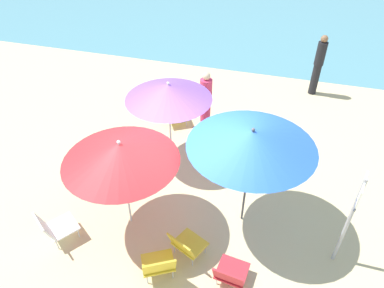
# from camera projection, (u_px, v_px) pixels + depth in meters

# --- Properties ---
(ground_plane) EXTENTS (40.00, 40.00, 0.00)m
(ground_plane) POSITION_uv_depth(u_px,v_px,m) (184.00, 204.00, 7.09)
(ground_plane) COLOR beige
(sea_water) EXTENTS (40.00, 16.00, 0.01)m
(sea_water) POSITION_uv_depth(u_px,v_px,m) (266.00, 1.00, 17.71)
(sea_water) COLOR #5693A3
(sea_water) RESTS_ON ground_plane
(umbrella_blue) EXTENTS (2.13, 2.13, 2.15)m
(umbrella_blue) POSITION_uv_depth(u_px,v_px,m) (252.00, 139.00, 5.61)
(umbrella_blue) COLOR #4C4C51
(umbrella_blue) RESTS_ON ground_plane
(umbrella_purple) EXTENTS (1.84, 1.84, 1.92)m
(umbrella_purple) POSITION_uv_depth(u_px,v_px,m) (168.00, 92.00, 7.29)
(umbrella_purple) COLOR silver
(umbrella_purple) RESTS_ON ground_plane
(umbrella_red) EXTENTS (1.96, 1.96, 1.95)m
(umbrella_red) POSITION_uv_depth(u_px,v_px,m) (120.00, 152.00, 5.71)
(umbrella_red) COLOR silver
(umbrella_red) RESTS_ON ground_plane
(beach_chair_a) EXTENTS (0.75, 0.75, 0.60)m
(beach_chair_a) POSITION_uv_depth(u_px,v_px,m) (176.00, 111.00, 9.20)
(beach_chair_a) COLOR gold
(beach_chair_a) RESTS_ON ground_plane
(beach_chair_b) EXTENTS (0.66, 0.68, 0.66)m
(beach_chair_b) POSITION_uv_depth(u_px,v_px,m) (232.00, 142.00, 8.15)
(beach_chair_b) COLOR red
(beach_chair_b) RESTS_ON ground_plane
(beach_chair_c) EXTENTS (0.68, 0.68, 0.62)m
(beach_chair_c) POSITION_uv_depth(u_px,v_px,m) (186.00, 245.00, 5.94)
(beach_chair_c) COLOR gold
(beach_chair_c) RESTS_ON ground_plane
(beach_chair_d) EXTENTS (0.74, 0.77, 0.67)m
(beach_chair_d) POSITION_uv_depth(u_px,v_px,m) (54.00, 227.00, 6.22)
(beach_chair_d) COLOR white
(beach_chair_d) RESTS_ON ground_plane
(beach_chair_e) EXTENTS (0.71, 0.71, 0.68)m
(beach_chair_e) POSITION_uv_depth(u_px,v_px,m) (159.00, 265.00, 5.62)
(beach_chair_e) COLOR gold
(beach_chair_e) RESTS_ON ground_plane
(beach_chair_f) EXTENTS (0.55, 0.63, 0.60)m
(beach_chair_f) POSITION_uv_depth(u_px,v_px,m) (230.00, 274.00, 5.57)
(beach_chair_f) COLOR red
(beach_chair_f) RESTS_ON ground_plane
(person_a) EXTENTS (0.27, 0.27, 1.77)m
(person_a) POSITION_uv_depth(u_px,v_px,m) (318.00, 65.00, 10.01)
(person_a) COLOR black
(person_a) RESTS_ON ground_plane
(person_b) EXTENTS (0.48, 0.57, 0.87)m
(person_b) POSITION_uv_depth(u_px,v_px,m) (96.00, 167.00, 7.35)
(person_b) COLOR silver
(person_b) RESTS_ON ground_plane
(person_c) EXTENTS (0.30, 0.30, 1.59)m
(person_c) POSITION_uv_depth(u_px,v_px,m) (206.00, 102.00, 8.65)
(person_c) COLOR #DB3866
(person_c) RESTS_ON ground_plane
(warning_sign) EXTENTS (0.16, 0.51, 1.90)m
(warning_sign) POSITION_uv_depth(u_px,v_px,m) (353.00, 210.00, 5.34)
(warning_sign) COLOR #ADADB2
(warning_sign) RESTS_ON ground_plane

